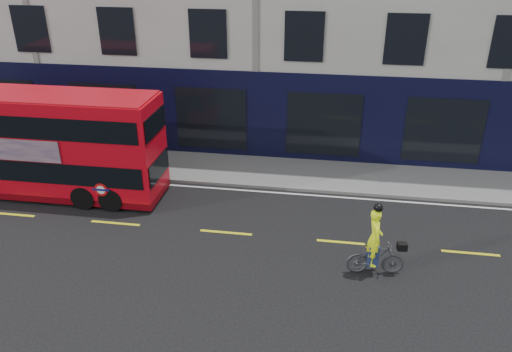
# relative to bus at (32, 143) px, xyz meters

# --- Properties ---
(ground) EXTENTS (120.00, 120.00, 0.00)m
(ground) POSITION_rel_bus_xyz_m (7.88, -3.38, -2.07)
(ground) COLOR black
(ground) RESTS_ON ground
(pavement) EXTENTS (60.00, 3.00, 0.12)m
(pavement) POSITION_rel_bus_xyz_m (7.88, 3.12, -2.01)
(pavement) COLOR gray
(pavement) RESTS_ON ground
(kerb) EXTENTS (60.00, 0.12, 0.13)m
(kerb) POSITION_rel_bus_xyz_m (7.88, 1.62, -2.01)
(kerb) COLOR slate
(kerb) RESTS_ON ground
(road_edge_line) EXTENTS (58.00, 0.10, 0.01)m
(road_edge_line) POSITION_rel_bus_xyz_m (7.88, 1.32, -2.07)
(road_edge_line) COLOR silver
(road_edge_line) RESTS_ON ground
(lane_dashes) EXTENTS (58.00, 0.12, 0.01)m
(lane_dashes) POSITION_rel_bus_xyz_m (7.88, -1.88, -2.07)
(lane_dashes) COLOR yellow
(lane_dashes) RESTS_ON ground
(bus) EXTENTS (10.04, 2.34, 4.04)m
(bus) POSITION_rel_bus_xyz_m (0.00, 0.00, 0.00)
(bus) COLOR red
(bus) RESTS_ON ground
(cyclist) EXTENTS (1.77, 0.71, 2.37)m
(cyclist) POSITION_rel_bus_xyz_m (12.72, -3.41, -1.27)
(cyclist) COLOR #4A4C4F
(cyclist) RESTS_ON ground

